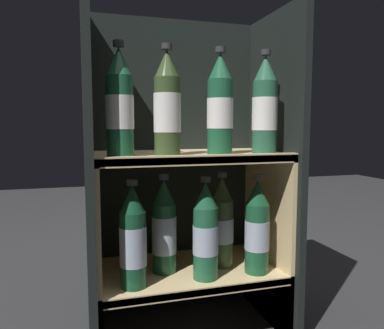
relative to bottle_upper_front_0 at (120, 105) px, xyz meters
The scene contains 14 objects.
fridge_back_wall 0.37m from the bottle_upper_front_0, 51.87° to the left, with size 0.56×0.02×0.93m, color black.
fridge_side_left 0.22m from the bottle_upper_front_0, 131.22° to the left, with size 0.02×0.34×0.93m, color black.
fridge_side_right 0.51m from the bottle_upper_front_0, 10.54° to the left, with size 0.02×0.34×0.93m, color black.
shelf_lower 0.54m from the bottle_upper_front_0, 21.47° to the left, with size 0.52×0.30×0.19m.
shelf_upper 0.35m from the bottle_upper_front_0, 22.36° to the left, with size 0.52×0.30×0.53m.
bottle_upper_front_0 is the anchor object (origin of this frame).
bottle_upper_front_1 0.12m from the bottle_upper_front_0, ahead, with size 0.07×0.07×0.28m.
bottle_upper_front_2 0.26m from the bottle_upper_front_0, ahead, with size 0.07×0.07×0.28m.
bottle_upper_front_3 0.39m from the bottle_upper_front_0, ahead, with size 0.07×0.07×0.28m.
bottle_lower_front_0 0.34m from the bottle_upper_front_0, ahead, with size 0.07×0.07×0.28m.
bottle_lower_front_1 0.40m from the bottle_upper_front_0, ahead, with size 0.07×0.07×0.28m.
bottle_lower_front_2 0.50m from the bottle_upper_front_0, ahead, with size 0.07×0.07×0.28m.
bottle_lower_back_0 0.37m from the bottle_upper_front_0, 31.77° to the left, with size 0.07×0.07×0.28m.
bottle_lower_back_1 0.45m from the bottle_upper_front_0, 14.50° to the left, with size 0.07×0.07×0.28m.
Camera 1 is at (-0.28, -0.86, 0.60)m, focal length 35.00 mm.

